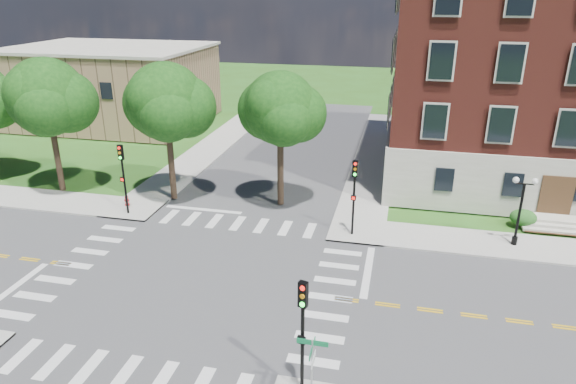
% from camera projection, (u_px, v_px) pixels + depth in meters
% --- Properties ---
extents(ground, '(160.00, 160.00, 0.00)m').
position_uv_depth(ground, '(195.00, 281.00, 26.98)').
color(ground, '#2D5317').
rests_on(ground, ground).
extents(road_ew, '(90.00, 12.00, 0.01)m').
position_uv_depth(road_ew, '(195.00, 281.00, 26.97)').
color(road_ew, '#3D3D3F').
rests_on(road_ew, ground).
extents(road_ns, '(12.00, 90.00, 0.01)m').
position_uv_depth(road_ns, '(195.00, 281.00, 26.97)').
color(road_ns, '#3D3D3F').
rests_on(road_ns, ground).
extents(sidewalk_ne, '(34.00, 34.00, 0.12)m').
position_uv_depth(sidewalk_ne, '(472.00, 196.00, 37.67)').
color(sidewalk_ne, '#9E9B93').
rests_on(sidewalk_ne, ground).
extents(sidewalk_nw, '(34.00, 34.00, 0.12)m').
position_uv_depth(sidewalk_nw, '(97.00, 166.00, 44.06)').
color(sidewalk_nw, '#9E9B93').
rests_on(sidewalk_nw, ground).
extents(crosswalk_east, '(2.20, 10.20, 0.02)m').
position_uv_depth(crosswalk_east, '(330.00, 298.00, 25.48)').
color(crosswalk_east, silver).
rests_on(crosswalk_east, ground).
extents(stop_bar_east, '(0.40, 5.50, 0.00)m').
position_uv_depth(stop_bar_east, '(368.00, 271.00, 27.86)').
color(stop_bar_east, silver).
rests_on(stop_bar_east, ground).
extents(secondary_building, '(20.40, 15.40, 8.30)m').
position_uv_depth(secondary_building, '(112.00, 84.00, 57.10)').
color(secondary_building, '#987254').
rests_on(secondary_building, ground).
extents(tree_b, '(5.52, 5.52, 9.81)m').
position_uv_depth(tree_b, '(47.00, 97.00, 36.17)').
color(tree_b, black).
rests_on(tree_b, ground).
extents(tree_c, '(5.34, 5.34, 9.72)m').
position_uv_depth(tree_c, '(166.00, 102.00, 34.64)').
color(tree_c, black).
rests_on(tree_c, ground).
extents(tree_d, '(4.89, 4.89, 9.29)m').
position_uv_depth(tree_d, '(280.00, 108.00, 33.74)').
color(tree_d, black).
rests_on(tree_d, ground).
extents(traffic_signal_se, '(0.37, 0.43, 4.80)m').
position_uv_depth(traffic_signal_se, '(303.00, 324.00, 18.28)').
color(traffic_signal_se, black).
rests_on(traffic_signal_se, ground).
extents(traffic_signal_ne, '(0.35, 0.39, 4.80)m').
position_uv_depth(traffic_signal_ne, '(354.00, 188.00, 30.66)').
color(traffic_signal_ne, black).
rests_on(traffic_signal_ne, ground).
extents(traffic_signal_nw, '(0.32, 0.35, 4.80)m').
position_uv_depth(traffic_signal_nw, '(123.00, 170.00, 33.61)').
color(traffic_signal_nw, black).
rests_on(traffic_signal_nw, ground).
extents(twin_lamp_west, '(1.36, 0.36, 4.23)m').
position_uv_depth(twin_lamp_west, '(521.00, 207.00, 29.65)').
color(twin_lamp_west, black).
rests_on(twin_lamp_west, ground).
extents(street_sign_pole, '(1.10, 1.10, 3.10)m').
position_uv_depth(street_sign_pole, '(312.00, 362.00, 17.74)').
color(street_sign_pole, gray).
rests_on(street_sign_pole, ground).
extents(fire_hydrant, '(0.35, 0.35, 0.75)m').
position_uv_depth(fire_hydrant, '(127.00, 201.00, 35.88)').
color(fire_hydrant, '#B40D11').
rests_on(fire_hydrant, ground).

